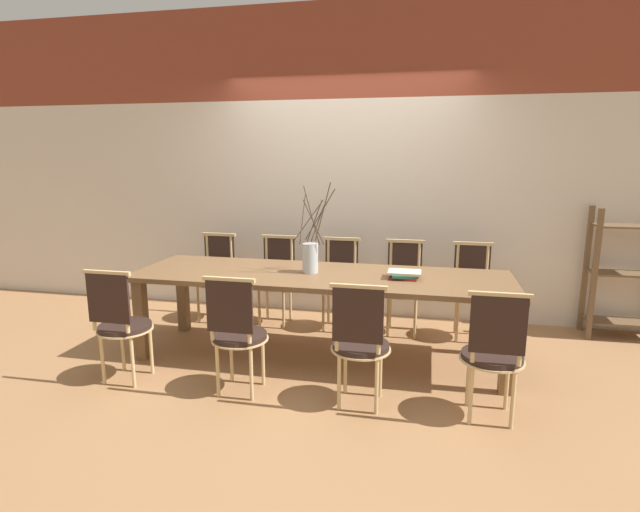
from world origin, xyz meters
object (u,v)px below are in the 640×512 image
shelving_rack (626,274)px  chair_near_center (360,340)px  vase_centerpiece (311,256)px  book_stack (404,275)px  chair_far_center (339,281)px  dining_table (320,283)px

shelving_rack → chair_near_center: bearing=-140.1°
vase_centerpiece → book_stack: (0.78, -0.04, -0.11)m
chair_far_center → book_stack: bearing=130.1°
dining_table → book_stack: book_stack is taller
shelving_rack → vase_centerpiece: bearing=-159.1°
chair_far_center → shelving_rack: bearing=-173.5°
dining_table → chair_near_center: 0.92m
dining_table → vase_centerpiece: 0.24m
chair_far_center → shelving_rack: (2.65, 0.30, 0.13)m
dining_table → chair_near_center: size_ratio=3.48×
chair_near_center → shelving_rack: shelving_rack is taller
chair_far_center → vase_centerpiece: vase_centerpiece is taller
chair_far_center → shelving_rack: size_ratio=0.73×
dining_table → shelving_rack: size_ratio=2.53×
dining_table → book_stack: size_ratio=11.95×
vase_centerpiece → shelving_rack: 2.97m
vase_centerpiece → book_stack: bearing=-2.8°
dining_table → book_stack: bearing=-0.9°
chair_near_center → dining_table: bearing=119.7°
chair_near_center → book_stack: bearing=72.4°
chair_near_center → book_stack: (0.24, 0.77, 0.28)m
dining_table → vase_centerpiece: vase_centerpiece is taller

